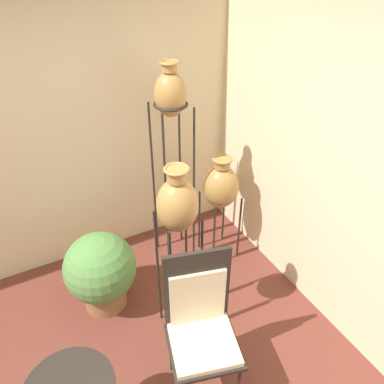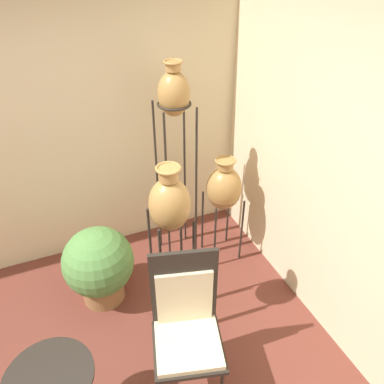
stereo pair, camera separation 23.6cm
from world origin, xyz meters
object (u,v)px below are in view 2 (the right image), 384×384
vase_stand_tall (174,102)px  vase_stand_medium (170,207)px  potted_plant (99,265)px  chair (186,321)px  vase_stand_short (224,188)px

vase_stand_tall → vase_stand_medium: vase_stand_tall is taller
potted_plant → chair: bearing=-67.5°
vase_stand_tall → chair: vase_stand_tall is taller
vase_stand_tall → chair: bearing=-108.5°
vase_stand_short → chair: bearing=-127.1°
vase_stand_tall → vase_stand_short: vase_stand_tall is taller
vase_stand_short → vase_stand_medium: bearing=-140.5°
chair → potted_plant: bearing=127.7°
chair → potted_plant: size_ratio=1.56×
vase_stand_tall → chair: size_ratio=1.69×
vase_stand_short → potted_plant: 1.32m
potted_plant → vase_stand_short: bearing=4.8°
vase_stand_tall → vase_stand_medium: bearing=-113.3°
vase_stand_tall → potted_plant: size_ratio=2.63×
vase_stand_short → potted_plant: bearing=-175.2°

